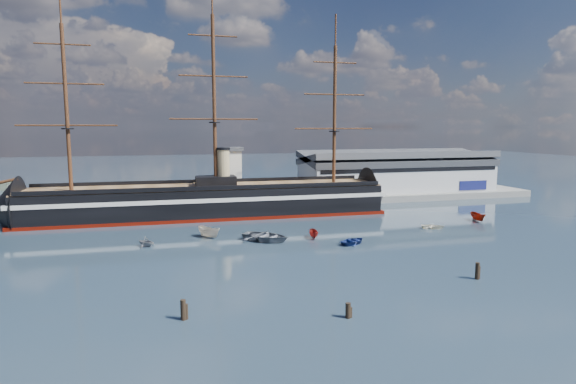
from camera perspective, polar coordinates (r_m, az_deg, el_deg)
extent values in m
plane|color=#243341|center=(106.09, -5.15, -4.64)|extent=(600.00, 600.00, 0.00)
cube|color=slate|center=(142.70, -3.82, -1.43)|extent=(180.00, 18.00, 2.00)
cube|color=#B7BABC|center=(162.03, 12.73, 1.99)|extent=(62.00, 20.00, 10.00)
cube|color=#3F4247|center=(161.58, 12.79, 3.97)|extent=(63.00, 21.00, 2.00)
cube|color=silver|center=(137.36, -6.46, 1.97)|extent=(4.00, 4.00, 14.00)
cube|color=#3F4247|center=(136.82, -6.50, 5.10)|extent=(5.00, 5.00, 1.00)
cube|color=black|center=(124.07, -9.43, -1.03)|extent=(88.35, 18.08, 7.00)
cube|color=silver|center=(123.89, -9.44, -0.48)|extent=(90.36, 18.37, 1.00)
cube|color=#550C03|center=(124.67, -9.39, -2.69)|extent=(90.36, 18.33, 0.90)
cone|color=black|center=(127.97, -30.61, -1.88)|extent=(14.37, 16.01, 15.68)
cone|color=black|center=(136.95, 10.30, -0.36)|extent=(11.37, 15.94, 15.68)
cube|color=brown|center=(123.58, -9.46, 0.62)|extent=(88.32, 16.80, 0.40)
cube|color=black|center=(123.64, -8.56, 1.30)|extent=(10.14, 6.24, 2.50)
cylinder|color=tan|center=(123.56, -7.67, 2.94)|extent=(3.20, 3.20, 9.00)
cylinder|color=#381E0F|center=(123.56, -24.78, 8.95)|extent=(0.90, 0.90, 38.00)
cylinder|color=#381E0F|center=(123.04, -8.74, 10.50)|extent=(0.90, 0.90, 42.00)
cylinder|color=#381E0F|center=(130.69, 5.53, 9.07)|extent=(0.90, 0.90, 36.00)
imported|color=beige|center=(100.88, -9.31, -5.36)|extent=(7.31, 6.09, 2.83)
imported|color=navy|center=(95.22, 7.75, -6.11)|extent=(2.96, 3.89, 1.70)
imported|color=maroon|center=(99.16, 3.09, -5.49)|extent=(5.55, 2.91, 2.11)
imported|color=gray|center=(96.11, -16.44, -6.23)|extent=(5.99, 6.13, 2.19)
imported|color=white|center=(113.03, 16.78, -4.17)|extent=(2.59, 3.36, 1.46)
imported|color=maroon|center=(125.46, 21.58, -3.23)|extent=(6.64, 3.04, 2.57)
imported|color=slate|center=(96.66, -2.66, -5.84)|extent=(6.01, 6.15, 2.87)
cylinder|color=black|center=(60.14, -12.28, -14.59)|extent=(0.64, 0.64, 3.18)
cylinder|color=black|center=(59.82, 7.12, -14.59)|extent=(0.64, 0.64, 2.56)
cylinder|color=black|center=(78.55, 21.48, -9.59)|extent=(0.64, 0.64, 3.25)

